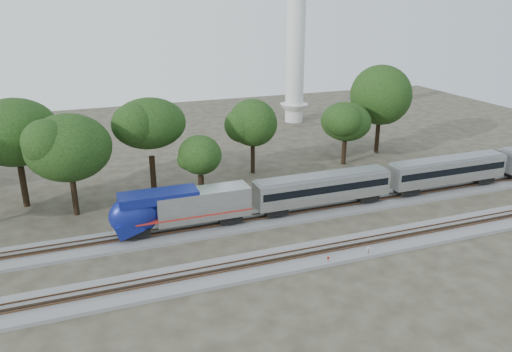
# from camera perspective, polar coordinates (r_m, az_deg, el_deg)

# --- Properties ---
(ground) EXTENTS (160.00, 160.00, 0.00)m
(ground) POSITION_cam_1_polar(r_m,az_deg,el_deg) (54.40, 2.14, -7.74)
(ground) COLOR #383328
(ground) RESTS_ON ground
(track_far) EXTENTS (160.00, 5.00, 0.73)m
(track_far) POSITION_cam_1_polar(r_m,az_deg,el_deg) (59.32, -0.09, -5.06)
(track_far) COLOR slate
(track_far) RESTS_ON ground
(track_near) EXTENTS (160.00, 5.00, 0.73)m
(track_near) POSITION_cam_1_polar(r_m,az_deg,el_deg) (51.08, 3.88, -9.47)
(track_near) COLOR slate
(track_near) RESTS_ON ground
(train) EXTENTS (90.53, 3.12, 4.60)m
(train) POSITION_cam_1_polar(r_m,az_deg,el_deg) (72.05, 21.08, 0.70)
(train) COLOR silver
(train) RESTS_ON ground
(switch_stand_red) EXTENTS (0.29, 0.06, 0.91)m
(switch_stand_red) POSITION_cam_1_polar(r_m,az_deg,el_deg) (50.66, 8.25, -9.43)
(switch_stand_red) COLOR #512D19
(switch_stand_red) RESTS_ON ground
(switch_stand_white) EXTENTS (0.37, 0.07, 1.15)m
(switch_stand_white) POSITION_cam_1_polar(r_m,az_deg,el_deg) (52.75, 12.72, -8.29)
(switch_stand_white) COLOR #512D19
(switch_stand_white) RESTS_ON ground
(switch_lever) EXTENTS (0.57, 0.46, 0.30)m
(switch_lever) POSITION_cam_1_polar(r_m,az_deg,el_deg) (53.07, 11.47, -8.73)
(switch_lever) COLOR #512D19
(switch_lever) RESTS_ON ground
(tree_1) EXTENTS (9.84, 9.84, 13.87)m
(tree_1) POSITION_cam_1_polar(r_m,az_deg,el_deg) (67.28, -25.85, 4.50)
(tree_1) COLOR black
(tree_1) RESTS_ON ground
(tree_2) EXTENTS (8.67, 8.67, 12.23)m
(tree_2) POSITION_cam_1_polar(r_m,az_deg,el_deg) (62.37, -20.67, 3.03)
(tree_2) COLOR black
(tree_2) RESTS_ON ground
(tree_3) EXTENTS (9.85, 9.85, 13.88)m
(tree_3) POSITION_cam_1_polar(r_m,az_deg,el_deg) (66.42, -12.11, 5.88)
(tree_3) COLOR black
(tree_3) RESTS_ON ground
(tree_4) EXTENTS (6.24, 6.24, 8.80)m
(tree_4) POSITION_cam_1_polar(r_m,az_deg,el_deg) (64.14, -6.43, 2.40)
(tree_4) COLOR black
(tree_4) RESTS_ON ground
(tree_5) EXTENTS (7.91, 7.91, 11.15)m
(tree_5) POSITION_cam_1_polar(r_m,az_deg,el_deg) (73.47, -0.39, 6.10)
(tree_5) COLOR black
(tree_5) RESTS_ON ground
(tree_6) EXTENTS (7.03, 7.03, 9.92)m
(tree_6) POSITION_cam_1_polar(r_m,az_deg,el_deg) (79.13, 10.22, 6.14)
(tree_6) COLOR black
(tree_6) RESTS_ON ground
(tree_7) EXTENTS (10.06, 10.06, 14.19)m
(tree_7) POSITION_cam_1_polar(r_m,az_deg,el_deg) (85.84, 14.07, 8.96)
(tree_7) COLOR black
(tree_7) RESTS_ON ground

